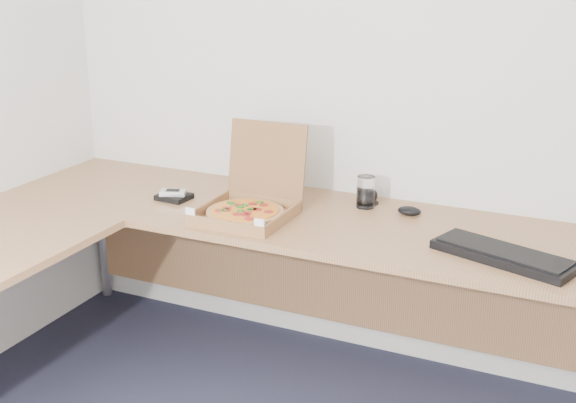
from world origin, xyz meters
The scene contains 9 objects.
room_shell centered at (0.00, 0.00, 1.25)m, with size 3.50×3.50×2.50m, color silver, non-canonical shape.
desk centered at (-0.82, 0.97, 0.70)m, with size 2.50×2.20×0.73m.
pizza_box centered at (-0.62, 1.28, 0.77)m, with size 0.34×0.40×0.35m.
drinking_glass centered at (-0.24, 1.59, 0.80)m, with size 0.07×0.07×0.13m, color white.
keyboard centered at (0.37, 1.27, 0.75)m, with size 0.48×0.17×0.03m, color black.
mouse centered at (-0.05, 1.57, 0.75)m, with size 0.10×0.06×0.03m, color black.
wallet centered at (-1.01, 1.35, 0.74)m, with size 0.13×0.11×0.02m, color black.
phone centered at (-1.01, 1.34, 0.76)m, with size 0.11×0.06×0.02m, color #B2B5BA.
dome_speaker centered at (-0.25, 1.64, 0.77)m, with size 0.09×0.09×0.08m, color black.
Camera 1 is at (0.70, -1.20, 1.73)m, focal length 47.12 mm.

